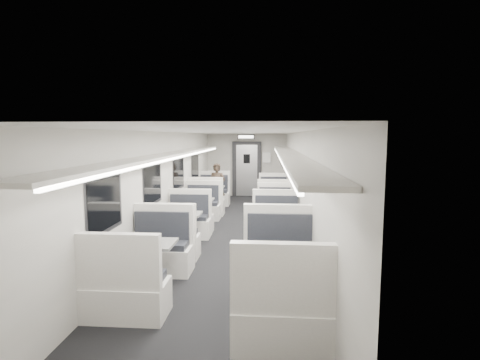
% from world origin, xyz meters
% --- Properties ---
extents(room, '(3.24, 12.24, 2.64)m').
position_xyz_m(room, '(0.00, 0.00, 1.20)').
color(room, black).
rests_on(room, ground).
extents(booth_left_a, '(1.05, 2.12, 1.13)m').
position_xyz_m(booth_left_a, '(-1.00, 3.25, 0.38)').
color(booth_left_a, white).
rests_on(booth_left_a, room).
extents(booth_left_b, '(0.98, 1.99, 1.06)m').
position_xyz_m(booth_left_b, '(-1.00, 1.15, 0.36)').
color(booth_left_b, white).
rests_on(booth_left_b, room).
extents(booth_left_c, '(1.00, 2.04, 1.09)m').
position_xyz_m(booth_left_c, '(-1.00, -0.71, 0.36)').
color(booth_left_c, white).
rests_on(booth_left_c, room).
extents(booth_left_d, '(1.06, 2.15, 1.15)m').
position_xyz_m(booth_left_d, '(-1.00, -3.01, 0.38)').
color(booth_left_d, white).
rests_on(booth_left_d, room).
extents(booth_right_a, '(0.98, 1.99, 1.07)m').
position_xyz_m(booth_right_a, '(1.00, 3.41, 0.36)').
color(booth_right_a, white).
rests_on(booth_right_a, room).
extents(booth_right_b, '(0.96, 1.94, 1.04)m').
position_xyz_m(booth_right_b, '(1.00, 1.04, 0.35)').
color(booth_right_b, white).
rests_on(booth_right_b, room).
extents(booth_right_c, '(1.05, 2.13, 1.14)m').
position_xyz_m(booth_right_c, '(1.00, -1.05, 0.38)').
color(booth_right_c, white).
rests_on(booth_right_c, room).
extents(booth_right_d, '(1.14, 2.31, 1.24)m').
position_xyz_m(booth_right_d, '(1.00, -3.49, 0.41)').
color(booth_right_d, white).
rests_on(booth_right_d, room).
extents(passenger, '(0.58, 0.43, 1.47)m').
position_xyz_m(passenger, '(-0.77, 3.20, 0.74)').
color(passenger, black).
rests_on(passenger, room).
extents(window_a, '(0.02, 1.18, 0.84)m').
position_xyz_m(window_a, '(-1.49, 3.40, 1.35)').
color(window_a, black).
rests_on(window_a, room).
extents(window_b, '(0.02, 1.18, 0.84)m').
position_xyz_m(window_b, '(-1.49, 1.20, 1.35)').
color(window_b, black).
rests_on(window_b, room).
extents(window_c, '(0.02, 1.18, 0.84)m').
position_xyz_m(window_c, '(-1.49, -1.00, 1.35)').
color(window_c, black).
rests_on(window_c, room).
extents(window_d, '(0.02, 1.18, 0.84)m').
position_xyz_m(window_d, '(-1.49, -3.20, 1.35)').
color(window_d, black).
rests_on(window_d, room).
extents(luggage_rack_left, '(0.46, 10.40, 0.09)m').
position_xyz_m(luggage_rack_left, '(-1.24, -0.30, 1.92)').
color(luggage_rack_left, white).
rests_on(luggage_rack_left, room).
extents(luggage_rack_right, '(0.46, 10.40, 0.09)m').
position_xyz_m(luggage_rack_right, '(1.24, -0.30, 1.92)').
color(luggage_rack_right, white).
rests_on(luggage_rack_right, room).
extents(vestibule_door, '(1.10, 0.13, 2.10)m').
position_xyz_m(vestibule_door, '(0.00, 5.93, 1.04)').
color(vestibule_door, black).
rests_on(vestibule_door, room).
extents(exit_sign, '(0.62, 0.12, 0.16)m').
position_xyz_m(exit_sign, '(0.00, 5.44, 2.28)').
color(exit_sign, black).
rests_on(exit_sign, room).
extents(wall_notice, '(0.32, 0.02, 0.40)m').
position_xyz_m(wall_notice, '(0.75, 5.92, 1.50)').
color(wall_notice, silver).
rests_on(wall_notice, room).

